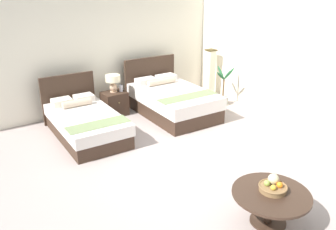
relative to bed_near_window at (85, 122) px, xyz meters
The scene contains 12 objects.
ground_plane 2.32m from the bed_near_window, 62.65° to the right, with size 9.70×10.35×0.02m, color #A89792.
wall_back 2.05m from the bed_near_window, 51.39° to the left, with size 9.70×0.12×2.85m, color white.
wall_side_right 4.57m from the bed_near_window, 21.84° to the right, with size 0.12×5.95×2.85m, color white.
bed_near_window is the anchor object (origin of this frame).
bed_near_corner 2.12m from the bed_near_window, ahead, with size 1.44×2.20×1.16m.
nightstand 1.23m from the bed_near_window, 35.04° to the left, with size 0.53×0.47×0.54m.
table_lamp 1.35m from the bed_near_window, 35.80° to the left, with size 0.33×0.33×0.40m.
vase 1.39m from the bed_near_window, 29.74° to the left, with size 0.08×0.08×0.16m.
coffee_table 4.03m from the bed_near_window, 76.73° to the right, with size 1.00×1.00×0.46m.
fruit_bowl 4.01m from the bed_near_window, 75.84° to the right, with size 0.37×0.37×0.20m.
floor_lamp_corner 3.79m from the bed_near_window, ahead, with size 0.25×0.25×1.25m.
potted_palm 3.56m from the bed_near_window, ahead, with size 0.60×0.51×0.96m.
Camera 1 is at (-3.35, -4.22, 3.03)m, focal length 37.41 mm.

